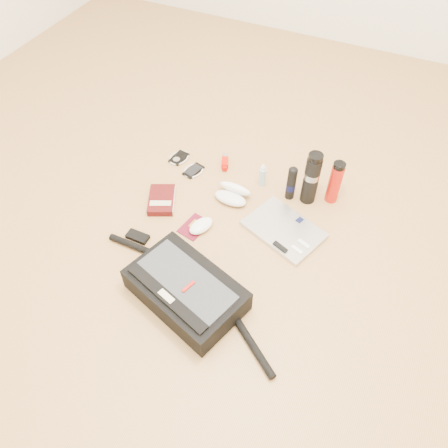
% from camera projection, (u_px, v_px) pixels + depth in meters
% --- Properties ---
extents(ground, '(4.00, 4.00, 0.00)m').
position_uv_depth(ground, '(220.00, 247.00, 1.92)').
color(ground, '#B08149').
rests_on(ground, ground).
extents(messenger_bag, '(0.89, 0.41, 0.13)m').
position_uv_depth(messenger_bag, '(185.00, 289.00, 1.71)').
color(messenger_bag, black).
rests_on(messenger_bag, ground).
extents(laptop, '(0.39, 0.34, 0.03)m').
position_uv_depth(laptop, '(284.00, 230.00, 1.96)').
color(laptop, '#BABABC').
rests_on(laptop, ground).
extents(book, '(0.18, 0.22, 0.03)m').
position_uv_depth(book, '(162.00, 200.00, 2.08)').
color(book, '#400B0B').
rests_on(book, ground).
extents(passport, '(0.12, 0.15, 0.01)m').
position_uv_depth(passport, '(194.00, 227.00, 1.99)').
color(passport, '#550B1C').
rests_on(passport, ground).
extents(mouse, '(0.11, 0.14, 0.04)m').
position_uv_depth(mouse, '(201.00, 226.00, 1.97)').
color(mouse, white).
rests_on(mouse, ground).
extents(sunglasses_case, '(0.17, 0.14, 0.09)m').
position_uv_depth(sunglasses_case, '(233.00, 194.00, 2.08)').
color(sunglasses_case, silver).
rests_on(sunglasses_case, ground).
extents(ipod, '(0.10, 0.11, 0.01)m').
position_uv_depth(ipod, '(179.00, 158.00, 2.29)').
color(ipod, black).
rests_on(ipod, ground).
extents(phone, '(0.11, 0.12, 0.01)m').
position_uv_depth(phone, '(193.00, 171.00, 2.22)').
color(phone, black).
rests_on(phone, ground).
extents(inhaler, '(0.07, 0.12, 0.03)m').
position_uv_depth(inhaler, '(225.00, 162.00, 2.25)').
color(inhaler, '#C70E00').
rests_on(inhaler, ground).
extents(spray_bottle, '(0.04, 0.04, 0.13)m').
position_uv_depth(spray_bottle, '(263.00, 176.00, 2.13)').
color(spray_bottle, '#94B7CC').
rests_on(spray_bottle, ground).
extents(aerosol_can, '(0.05, 0.05, 0.19)m').
position_uv_depth(aerosol_can, '(291.00, 183.00, 2.04)').
color(aerosol_can, black).
rests_on(aerosol_can, ground).
extents(thermos_black, '(0.09, 0.09, 0.28)m').
position_uv_depth(thermos_black, '(311.00, 178.00, 2.00)').
color(thermos_black, black).
rests_on(thermos_black, ground).
extents(thermos_red, '(0.08, 0.08, 0.23)m').
position_uv_depth(thermos_red, '(335.00, 182.00, 2.02)').
color(thermos_red, '#B8180F').
rests_on(thermos_red, ground).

